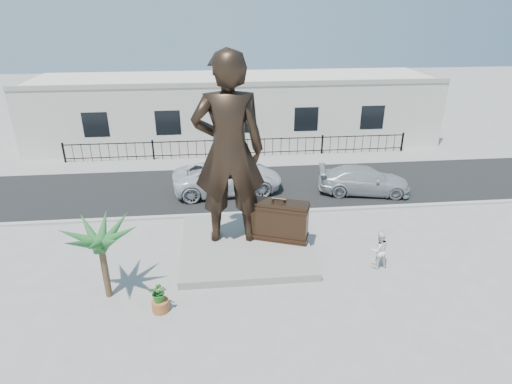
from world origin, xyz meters
TOP-DOWN VIEW (x-y plane):
  - ground at (0.00, 0.00)m, footprint 100.00×100.00m
  - street at (0.00, 8.00)m, footprint 40.00×7.00m
  - curb at (0.00, 4.50)m, footprint 40.00×0.25m
  - far_sidewalk at (0.00, 12.00)m, footprint 40.00×2.50m
  - plinth at (-0.50, 1.50)m, footprint 5.20×5.20m
  - fence at (0.00, 12.80)m, footprint 22.00×0.10m
  - building at (0.00, 17.00)m, footprint 28.00×7.00m
  - statue at (-1.06, 1.92)m, footprint 2.83×1.90m
  - suitcase at (0.88, 1.63)m, footprint 2.51×1.55m
  - tourist at (4.44, -0.37)m, footprint 0.82×0.68m
  - car_white at (-0.97, 7.34)m, footprint 5.96×3.17m
  - car_silver at (6.20, 6.44)m, footprint 5.05×2.79m
  - worker at (-0.41, 12.19)m, footprint 1.18×0.69m
  - palm_tree at (-5.45, -1.14)m, footprint 1.80×1.80m
  - planter at (-3.59, -2.12)m, footprint 0.56×0.56m
  - shrub at (-3.59, -2.12)m, footprint 0.70×0.64m

SIDE VIEW (x-z plane):
  - ground at x=0.00m, z-range 0.00..0.00m
  - palm_tree at x=-5.45m, z-range -1.60..1.60m
  - street at x=0.00m, z-range 0.00..0.01m
  - far_sidewalk at x=0.00m, z-range 0.00..0.02m
  - curb at x=0.00m, z-range 0.00..0.12m
  - plinth at x=-0.50m, z-range 0.00..0.30m
  - planter at x=-3.59m, z-range 0.00..0.40m
  - fence at x=0.00m, z-range 0.00..1.20m
  - car_silver at x=6.20m, z-range 0.01..1.40m
  - shrub at x=-3.59m, z-range 0.40..1.08m
  - tourist at x=4.44m, z-range 0.00..1.53m
  - car_white at x=-0.97m, z-range 0.01..1.60m
  - worker at x=-0.41m, z-range 0.02..1.83m
  - suitcase at x=0.88m, z-range 0.30..1.99m
  - building at x=0.00m, z-range 0.00..4.40m
  - statue at x=-1.06m, z-range 0.30..7.92m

